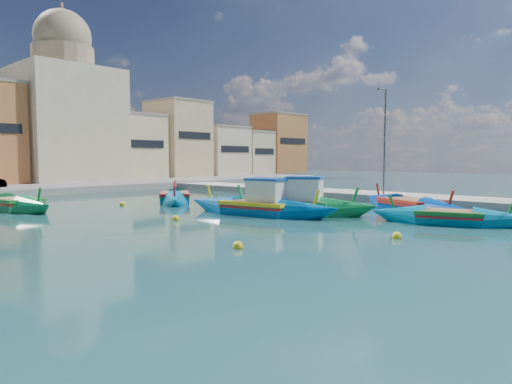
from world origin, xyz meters
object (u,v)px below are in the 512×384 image
church_block (65,109)px  luzzu_blue_cabin (296,207)px  quay_street_lamp (384,140)px  luzzu_cyan_south (448,219)px  luzzu_cyan_mid (175,198)px  luzzu_green (15,206)px  luzzu_blue_south (410,207)px  luzzu_turquoise_cabin (259,208)px

church_block → luzzu_blue_cabin: church_block is taller
quay_street_lamp → luzzu_cyan_south: size_ratio=1.08×
luzzu_blue_cabin → luzzu_cyan_mid: size_ratio=1.18×
luzzu_cyan_mid → luzzu_blue_cabin: bearing=-88.1°
luzzu_cyan_mid → luzzu_green: size_ratio=0.94×
church_block → luzzu_blue_south: church_block is taller
quay_street_lamp → luzzu_green: size_ratio=0.98×
luzzu_green → luzzu_blue_south: bearing=-48.6°
luzzu_turquoise_cabin → luzzu_cyan_mid: size_ratio=1.28×
luzzu_turquoise_cabin → luzzu_cyan_south: (3.42, -8.91, -0.13)m
church_block → quay_street_lamp: 35.04m
luzzu_blue_cabin → luzzu_cyan_mid: (-0.35, 10.50, -0.13)m
luzzu_cyan_mid → luzzu_green: 9.93m
luzzu_green → luzzu_turquoise_cabin: bearing=-55.6°
luzzu_blue_south → luzzu_cyan_south: (-3.70, -3.54, -0.03)m
luzzu_cyan_mid → luzzu_cyan_south: bearing=-82.8°
luzzu_turquoise_cabin → luzzu_blue_cabin: bearing=-42.7°
luzzu_blue_south → luzzu_green: bearing=131.4°
luzzu_turquoise_cabin → luzzu_blue_cabin: luzzu_blue_cabin is taller
church_block → luzzu_turquoise_cabin: size_ratio=1.94×
church_block → luzzu_turquoise_cabin: church_block is taller
luzzu_cyan_mid → luzzu_blue_south: size_ratio=0.87×
quay_street_lamp → luzzu_blue_south: quay_street_lamp is taller
quay_street_lamp → luzzu_cyan_mid: size_ratio=1.04×
luzzu_turquoise_cabin → luzzu_blue_south: size_ratio=1.12×
luzzu_cyan_south → quay_street_lamp: bearing=42.4°
luzzu_turquoise_cabin → luzzu_cyan_south: size_ratio=1.33×
church_block → luzzu_blue_south: 39.08m
church_block → quay_street_lamp: church_block is taller
luzzu_blue_south → luzzu_cyan_mid: bearing=112.4°
luzzu_turquoise_cabin → luzzu_blue_cabin: 2.05m
church_block → luzzu_cyan_mid: size_ratio=2.49×
luzzu_turquoise_cabin → luzzu_cyan_mid: (1.16, 9.10, -0.12)m
luzzu_blue_cabin → luzzu_green: 16.69m
luzzu_green → luzzu_cyan_south: luzzu_green is taller
church_block → luzzu_cyan_south: bearing=-91.3°
quay_street_lamp → luzzu_turquoise_cabin: bearing=173.9°
luzzu_cyan_south → luzzu_turquoise_cabin: bearing=111.0°
luzzu_cyan_mid → luzzu_blue_south: (5.97, -14.48, 0.01)m
quay_street_lamp → luzzu_turquoise_cabin: quay_street_lamp is taller
luzzu_green → luzzu_cyan_south: size_ratio=1.10×
luzzu_blue_south → luzzu_blue_cabin: bearing=144.6°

